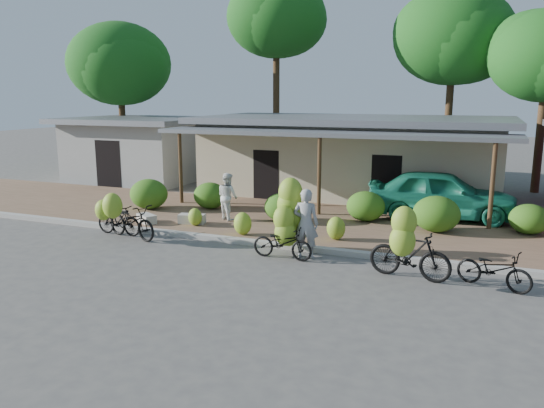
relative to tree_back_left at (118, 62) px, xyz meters
The scene contains 28 objects.
ground 19.89m from the tree_back_left, 43.77° to the right, with size 100.00×100.00×0.00m, color #504D4A.
sidewalk 17.00m from the tree_back_left, 30.66° to the right, with size 60.00×6.00×0.12m, color #8B654B.
curb 18.61m from the tree_back_left, 39.07° to the right, with size 60.00×0.25×0.15m, color #A8A399.
shop_main 14.52m from the tree_back_left, ahead, with size 13.00×8.50×3.35m.
shop_grey 5.58m from the tree_back_left, 38.29° to the right, with size 7.00×6.00×3.15m.
tree_back_left is the anchor object (origin of this frame).
tree_far_center 8.87m from the tree_back_left, 20.55° to the left, with size 5.40×5.30×10.43m.
tree_center_right 17.39m from the tree_back_left, 11.63° to the left, with size 5.84×5.77×9.33m.
tree_near_right 21.05m from the tree_back_left, ahead, with size 5.04×4.91×7.86m.
hedge_0 12.57m from the tree_back_left, 48.13° to the right, with size 1.42×1.28×1.11m, color #295713.
hedge_1 13.41m from the tree_back_left, 38.07° to the right, with size 1.24×1.12×0.97m, color #295713.
hedge_2 16.35m from the tree_back_left, 33.40° to the right, with size 1.21×1.09×0.94m, color #295713.
hedge_3 17.97m from the tree_back_left, 25.65° to the right, with size 1.28×1.15×1.00m, color #295713.
hedge_4 20.21m from the tree_back_left, 24.34° to the right, with size 1.43×1.29×1.11m, color #295713.
hedge_5 22.33m from the tree_back_left, 19.60° to the right, with size 1.17×1.06×0.92m, color #295713.
bike_far_left 15.99m from the tree_back_left, 52.09° to the right, with size 2.12×1.48×1.49m.
bike_left 15.56m from the tree_back_left, 53.57° to the right, with size 1.62×1.12×1.23m.
bike_center 19.14m from the tree_back_left, 39.48° to the right, with size 1.67×1.16×2.10m.
bike_right 22.16m from the tree_back_left, 35.53° to the right, with size 2.01×1.31×1.85m.
bike_far_right 23.63m from the tree_back_left, 32.41° to the right, with size 1.77×1.11×0.88m.
loose_banana_a 15.63m from the tree_back_left, 43.98° to the right, with size 0.46×0.39×0.57m, color #94AD2B.
loose_banana_b 17.22m from the tree_back_left, 40.49° to the right, with size 0.55×0.47×0.69m, color #94AD2B.
loose_banana_c 19.03m from the tree_back_left, 33.63° to the right, with size 0.55×0.46×0.68m, color #94AD2B.
sack_near 15.35m from the tree_back_left, 44.01° to the right, with size 0.85×0.40×0.30m, color beige.
sack_far 14.78m from the tree_back_left, 49.68° to the right, with size 0.75×0.38×0.28m, color beige.
vendor 19.51m from the tree_back_left, 38.43° to the right, with size 0.68×0.45×1.87m, color gray.
bystander 15.10m from the tree_back_left, 38.84° to the right, with size 0.77×0.60×1.59m, color white.
teal_van 19.42m from the tree_back_left, 19.03° to the right, with size 1.97×4.90×1.67m, color #1B7D5F.
Camera 1 is at (5.29, -11.50, 4.24)m, focal length 35.00 mm.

